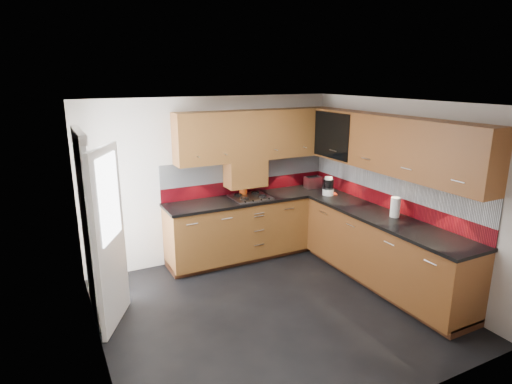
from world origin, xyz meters
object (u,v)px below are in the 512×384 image
utensil_pot (243,189)px  toaster (313,182)px  food_processor (328,187)px  gas_hob (250,197)px

utensil_pot → toaster: utensil_pot is taller
toaster → food_processor: 0.47m
gas_hob → food_processor: food_processor is taller
gas_hob → toaster: 1.16m
toaster → food_processor: food_processor is taller
utensil_pot → food_processor: utensil_pot is taller
toaster → food_processor: (-0.04, -0.46, 0.04)m
gas_hob → utensil_pot: (-0.02, 0.20, 0.08)m
food_processor → toaster: bearing=84.7°
gas_hob → toaster: size_ratio=2.12×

